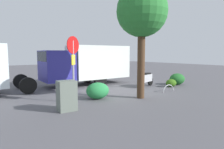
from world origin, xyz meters
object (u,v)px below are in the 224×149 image
(box_truck_near, at_px, (85,63))
(stop_sign, at_px, (73,59))
(street_tree, at_px, (142,13))
(motorcycle, at_px, (146,79))
(utility_cabinet, at_px, (67,96))
(bike_rack_hoop, at_px, (168,92))

(box_truck_near, bearing_deg, stop_sign, 56.56)
(street_tree, bearing_deg, stop_sign, -21.79)
(motorcycle, bearing_deg, street_tree, 26.36)
(street_tree, height_order, utility_cabinet, street_tree)
(utility_cabinet, bearing_deg, stop_sign, -128.79)
(stop_sign, bearing_deg, street_tree, 158.21)
(box_truck_near, bearing_deg, utility_cabinet, 55.98)
(motorcycle, bearing_deg, utility_cabinet, 4.37)
(box_truck_near, xyz_separation_m, motorcycle, (-2.78, 3.05, -1.01))
(box_truck_near, bearing_deg, motorcycle, 134.88)
(box_truck_near, relative_size, utility_cabinet, 6.51)
(utility_cabinet, height_order, bike_rack_hoop, utility_cabinet)
(stop_sign, bearing_deg, utility_cabinet, 51.21)
(stop_sign, bearing_deg, motorcycle, -170.75)
(stop_sign, height_order, utility_cabinet, stop_sign)
(stop_sign, relative_size, bike_rack_hoop, 3.44)
(utility_cabinet, xyz_separation_m, bike_rack_hoop, (-6.14, 0.12, -0.58))
(box_truck_near, relative_size, stop_sign, 2.58)
(motorcycle, relative_size, street_tree, 0.33)
(box_truck_near, relative_size, bike_rack_hoop, 8.87)
(stop_sign, height_order, bike_rack_hoop, stop_sign)
(utility_cabinet, bearing_deg, street_tree, 176.70)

